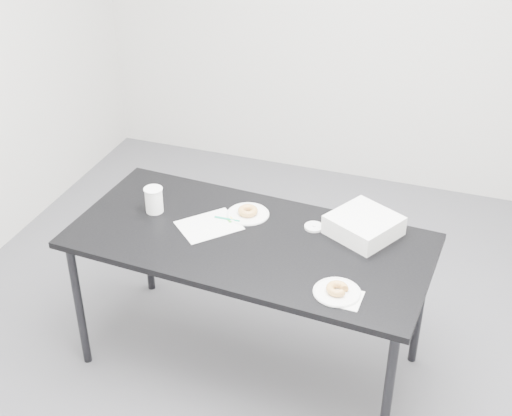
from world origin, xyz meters
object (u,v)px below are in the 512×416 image
(plate_near, at_px, (337,292))
(coffee_cup, at_px, (154,200))
(table, at_px, (249,248))
(donut_near, at_px, (337,289))
(bakery_box, at_px, (364,225))
(plate_far, at_px, (248,214))
(pen, at_px, (227,219))
(scorecard, at_px, (209,225))
(donut_far, at_px, (248,211))

(plate_near, distance_m, coffee_cup, 1.07)
(table, relative_size, coffee_cup, 13.27)
(donut_near, bearing_deg, plate_near, 0.00)
(donut_near, xyz_separation_m, bakery_box, (0.01, 0.48, 0.02))
(plate_near, xyz_separation_m, donut_near, (0.00, 0.00, 0.02))
(plate_far, relative_size, coffee_cup, 1.60)
(pen, bearing_deg, coffee_cup, -173.96)
(plate_near, relative_size, coffee_cup, 1.54)
(table, bearing_deg, plate_near, -24.96)
(pen, height_order, coffee_cup, coffee_cup)
(table, height_order, plate_near, plate_near)
(plate_far, bearing_deg, scorecard, -132.54)
(pen, height_order, bakery_box, bakery_box)
(pen, height_order, donut_near, donut_near)
(scorecard, relative_size, donut_far, 2.84)
(plate_far, distance_m, coffee_cup, 0.47)
(bakery_box, bearing_deg, plate_near, -63.03)
(table, bearing_deg, coffee_cup, 175.89)
(donut_near, bearing_deg, bakery_box, 88.88)
(table, height_order, bakery_box, bakery_box)
(scorecard, bearing_deg, plate_near, 19.37)
(scorecard, xyz_separation_m, plate_far, (0.14, 0.16, 0.00))
(plate_near, bearing_deg, donut_near, 0.00)
(plate_far, height_order, coffee_cup, coffee_cup)
(table, xyz_separation_m, coffee_cup, (-0.53, 0.07, 0.12))
(plate_far, xyz_separation_m, coffee_cup, (-0.45, -0.12, 0.06))
(table, relative_size, donut_far, 17.62)
(scorecard, relative_size, plate_near, 1.38)
(donut_far, bearing_deg, pen, -134.40)
(plate_near, relative_size, donut_far, 2.05)
(table, height_order, coffee_cup, coffee_cup)
(plate_near, xyz_separation_m, plate_far, (-0.56, 0.46, -0.00))
(plate_near, xyz_separation_m, donut_far, (-0.56, 0.46, 0.02))
(plate_far, xyz_separation_m, donut_far, (0.00, -0.00, 0.02))
(scorecard, distance_m, coffee_cup, 0.31)
(table, relative_size, plate_far, 8.27)
(pen, distance_m, donut_far, 0.11)
(plate_far, distance_m, bakery_box, 0.58)
(plate_far, bearing_deg, pen, -134.40)
(table, bearing_deg, donut_far, 115.12)
(scorecard, height_order, bakery_box, bakery_box)
(table, distance_m, donut_far, 0.22)
(plate_near, bearing_deg, coffee_cup, 161.66)
(pen, xyz_separation_m, donut_far, (0.08, 0.08, 0.02))
(donut_near, distance_m, bakery_box, 0.48)
(table, xyz_separation_m, donut_near, (0.49, -0.27, 0.08))
(donut_near, bearing_deg, table, 151.48)
(donut_near, relative_size, plate_far, 0.45)
(plate_near, distance_m, plate_far, 0.73)
(scorecard, relative_size, donut_near, 2.95)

